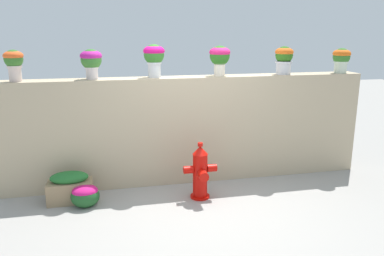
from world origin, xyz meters
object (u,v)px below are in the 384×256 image
planter_box (70,187)px  flower_bush_left (85,195)px  fire_hydrant (200,173)px  potted_plant_0 (14,61)px  potted_plant_5 (341,58)px  potted_plant_1 (91,60)px  potted_plant_4 (284,57)px  potted_plant_2 (154,56)px  potted_plant_3 (220,56)px

planter_box → flower_bush_left: bearing=-40.4°
fire_hydrant → flower_bush_left: (-1.65, 0.08, -0.22)m
potted_plant_0 → potted_plant_5: size_ratio=1.08×
potted_plant_1 → potted_plant_5: potted_plant_1 is taller
potted_plant_1 → flower_bush_left: potted_plant_1 is taller
potted_plant_4 → fire_hydrant: bearing=-153.9°
potted_plant_2 → fire_hydrant: size_ratio=0.59×
potted_plant_2 → fire_hydrant: (0.54, -0.81, -1.65)m
potted_plant_0 → potted_plant_5: (5.14, 0.00, -0.04)m
potted_plant_0 → potted_plant_3: potted_plant_3 is taller
potted_plant_5 → flower_bush_left: 4.67m
fire_hydrant → planter_box: bearing=171.9°
potted_plant_5 → fire_hydrant: (-2.61, -0.74, -1.57)m
potted_plant_0 → potted_plant_1: (1.06, 0.06, -0.01)m
potted_plant_1 → fire_hydrant: (1.48, -0.80, -1.60)m
flower_bush_left → potted_plant_4: bearing=12.1°
potted_plant_2 → fire_hydrant: 1.91m
potted_plant_5 → planter_box: size_ratio=0.66×
planter_box → potted_plant_2: bearing=22.3°
potted_plant_1 → potted_plant_3: bearing=0.0°
potted_plant_0 → flower_bush_left: 2.14m
potted_plant_4 → potted_plant_5: bearing=-2.4°
potted_plant_5 → planter_box: potted_plant_5 is taller
potted_plant_1 → potted_plant_2: bearing=0.8°
potted_plant_1 → potted_plant_4: 3.07m
potted_plant_2 → flower_bush_left: 2.29m
potted_plant_0 → planter_box: size_ratio=0.71×
potted_plant_4 → potted_plant_3: bearing=179.1°
planter_box → fire_hydrant: bearing=-8.1°
fire_hydrant → planter_box: 1.90m
potted_plant_4 → potted_plant_1: bearing=179.7°
potted_plant_5 → potted_plant_1: bearing=179.2°
potted_plant_3 → potted_plant_4: potted_plant_3 is taller
potted_plant_0 → flower_bush_left: potted_plant_0 is taller
potted_plant_2 → potted_plant_3: (1.04, -0.01, -0.02)m
potted_plant_0 → fire_hydrant: bearing=-16.1°
potted_plant_5 → flower_bush_left: (-4.26, -0.65, -1.80)m
potted_plant_1 → potted_plant_5: bearing=-0.8°
fire_hydrant → flower_bush_left: 1.67m
potted_plant_4 → planter_box: 3.91m
potted_plant_5 → flower_bush_left: potted_plant_5 is taller
potted_plant_3 → planter_box: bearing=-167.4°
potted_plant_0 → fire_hydrant: (2.53, -0.73, -1.61)m
potted_plant_0 → potted_plant_1: bearing=3.3°
potted_plant_5 → planter_box: (-4.48, -0.47, -1.74)m
potted_plant_0 → potted_plant_2: 1.99m
potted_plant_3 → potted_plant_4: 1.09m
potted_plant_2 → potted_plant_3: potted_plant_2 is taller
fire_hydrant → potted_plant_2: bearing=123.9°
potted_plant_2 → potted_plant_1: bearing=-179.2°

